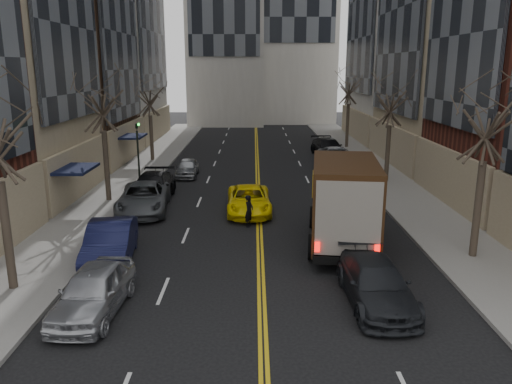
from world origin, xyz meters
TOP-DOWN VIEW (x-y plane):
  - sidewalk_left at (-9.00, 27.00)m, footprint 4.00×66.00m
  - sidewalk_right at (9.00, 27.00)m, footprint 4.00×66.00m
  - tree_lf_mid at (-8.80, 20.00)m, footprint 3.20×3.20m
  - tree_lf_far at (-8.80, 33.00)m, footprint 3.20×3.20m
  - tree_rt_near at (8.80, 11.00)m, footprint 3.20×3.20m
  - tree_rt_mid at (8.80, 25.00)m, footprint 3.20×3.20m
  - tree_rt_far at (8.80, 40.00)m, footprint 3.20×3.20m
  - traffic_signal at (-7.39, 22.00)m, footprint 0.29×0.26m
  - ups_truck at (3.67, 12.71)m, footprint 3.58×7.39m
  - observer_sedan at (3.82, 7.01)m, footprint 2.15×4.99m
  - taxi at (-0.54, 17.84)m, footprint 2.48×5.09m
  - pedestrian at (-0.51, 15.35)m, footprint 0.60×0.69m
  - parked_lf_a at (-5.42, 6.38)m, footprint 2.05×4.58m
  - parked_lf_b at (-6.09, 10.72)m, footprint 2.33×5.13m
  - parked_lf_c at (-6.30, 17.99)m, footprint 3.12×5.84m
  - parked_lf_d at (-6.30, 20.29)m, footprint 2.26×5.52m
  - parked_lf_e at (-5.10, 27.08)m, footprint 1.56×3.75m
  - parked_rt_a at (6.30, 23.30)m, footprint 1.92×5.05m
  - parked_rt_b at (6.22, 30.31)m, footprint 2.67×5.65m
  - parked_rt_c at (6.30, 35.34)m, footprint 2.89×5.70m

SIDE VIEW (x-z plane):
  - sidewalk_left at x=-9.00m, z-range 0.00..0.15m
  - sidewalk_right at x=9.00m, z-range 0.00..0.15m
  - parked_lf_e at x=-5.10m, z-range 0.00..1.27m
  - taxi at x=-0.54m, z-range 0.00..1.39m
  - observer_sedan at x=3.82m, z-range 0.00..1.43m
  - parked_lf_a at x=-5.42m, z-range 0.00..1.53m
  - parked_lf_c at x=-6.30m, z-range 0.00..1.56m
  - parked_rt_b at x=6.22m, z-range 0.00..1.56m
  - parked_rt_c at x=6.30m, z-range 0.00..1.59m
  - parked_lf_d at x=-6.30m, z-range 0.00..1.60m
  - pedestrian at x=-0.51m, z-range 0.00..1.61m
  - parked_lf_b at x=-6.09m, z-range 0.00..1.63m
  - parked_rt_a at x=6.30m, z-range 0.00..1.65m
  - ups_truck at x=3.67m, z-range 0.02..3.91m
  - traffic_signal at x=-7.39m, z-range 0.47..5.17m
  - tree_lf_far at x=-8.80m, z-range 1.97..10.08m
  - tree_rt_mid at x=8.80m, z-range 2.01..10.33m
  - tree_rt_near at x=8.80m, z-range 2.10..10.81m
  - tree_lf_mid at x=-8.80m, z-range 2.14..11.05m
  - tree_rt_far at x=8.80m, z-range 2.19..11.29m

